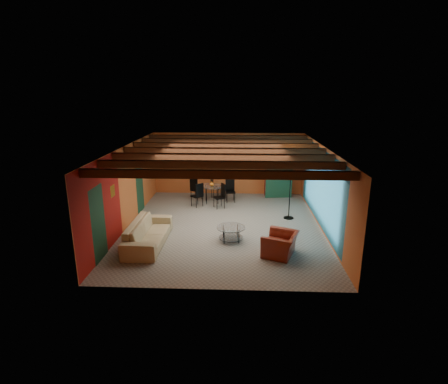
{
  "coord_description": "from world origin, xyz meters",
  "views": [
    {
      "loc": [
        0.5,
        -11.24,
        4.44
      ],
      "look_at": [
        0.0,
        0.2,
        1.15
      ],
      "focal_mm": 28.34,
      "sensor_mm": 36.0,
      "label": 1
    }
  ],
  "objects_px": {
    "sofa": "(148,233)",
    "coffee_table": "(231,234)",
    "potted_plant": "(280,146)",
    "dining_table": "(212,191)",
    "floor_lamp": "(290,189)",
    "armchair": "(280,244)",
    "armoire": "(278,174)",
    "vase": "(212,177)"
  },
  "relations": [
    {
      "from": "dining_table",
      "to": "floor_lamp",
      "type": "distance_m",
      "value": 3.45
    },
    {
      "from": "sofa",
      "to": "vase",
      "type": "xyz_separation_m",
      "value": [
        1.57,
        4.2,
        0.71
      ]
    },
    {
      "from": "sofa",
      "to": "floor_lamp",
      "type": "bearing_deg",
      "value": -60.84
    },
    {
      "from": "sofa",
      "to": "potted_plant",
      "type": "relative_size",
      "value": 4.85
    },
    {
      "from": "armchair",
      "to": "armoire",
      "type": "relative_size",
      "value": 0.51
    },
    {
      "from": "coffee_table",
      "to": "potted_plant",
      "type": "relative_size",
      "value": 1.73
    },
    {
      "from": "sofa",
      "to": "armchair",
      "type": "relative_size",
      "value": 2.5
    },
    {
      "from": "dining_table",
      "to": "armoire",
      "type": "bearing_deg",
      "value": 20.98
    },
    {
      "from": "floor_lamp",
      "to": "vase",
      "type": "bearing_deg",
      "value": 149.01
    },
    {
      "from": "armoire",
      "to": "vase",
      "type": "xyz_separation_m",
      "value": [
        -2.81,
        -1.08,
        0.11
      ]
    },
    {
      "from": "armchair",
      "to": "vase",
      "type": "distance_m",
      "value": 5.31
    },
    {
      "from": "armoire",
      "to": "floor_lamp",
      "type": "distance_m",
      "value": 2.83
    },
    {
      "from": "vase",
      "to": "armoire",
      "type": "bearing_deg",
      "value": 20.98
    },
    {
      "from": "floor_lamp",
      "to": "vase",
      "type": "height_order",
      "value": "floor_lamp"
    },
    {
      "from": "coffee_table",
      "to": "vase",
      "type": "distance_m",
      "value": 4.01
    },
    {
      "from": "sofa",
      "to": "vase",
      "type": "relative_size",
      "value": 13.33
    },
    {
      "from": "dining_table",
      "to": "sofa",
      "type": "bearing_deg",
      "value": -110.52
    },
    {
      "from": "sofa",
      "to": "dining_table",
      "type": "distance_m",
      "value": 4.49
    },
    {
      "from": "dining_table",
      "to": "armchair",
      "type": "bearing_deg",
      "value": -64.27
    },
    {
      "from": "sofa",
      "to": "floor_lamp",
      "type": "relative_size",
      "value": 1.15
    },
    {
      "from": "vase",
      "to": "potted_plant",
      "type": "bearing_deg",
      "value": 20.98
    },
    {
      "from": "coffee_table",
      "to": "armoire",
      "type": "height_order",
      "value": "armoire"
    },
    {
      "from": "coffee_table",
      "to": "potted_plant",
      "type": "height_order",
      "value": "potted_plant"
    },
    {
      "from": "armchair",
      "to": "dining_table",
      "type": "bearing_deg",
      "value": -132.9
    },
    {
      "from": "armchair",
      "to": "potted_plant",
      "type": "height_order",
      "value": "potted_plant"
    },
    {
      "from": "armchair",
      "to": "floor_lamp",
      "type": "bearing_deg",
      "value": -170.59
    },
    {
      "from": "vase",
      "to": "sofa",
      "type": "bearing_deg",
      "value": -110.52
    },
    {
      "from": "dining_table",
      "to": "potted_plant",
      "type": "relative_size",
      "value": 3.68
    },
    {
      "from": "armoire",
      "to": "potted_plant",
      "type": "relative_size",
      "value": 3.78
    },
    {
      "from": "armchair",
      "to": "armoire",
      "type": "height_order",
      "value": "armoire"
    },
    {
      "from": "sofa",
      "to": "dining_table",
      "type": "height_order",
      "value": "dining_table"
    },
    {
      "from": "sofa",
      "to": "armchair",
      "type": "distance_m",
      "value": 3.89
    },
    {
      "from": "armoire",
      "to": "vase",
      "type": "height_order",
      "value": "armoire"
    },
    {
      "from": "sofa",
      "to": "coffee_table",
      "type": "bearing_deg",
      "value": -80.63
    },
    {
      "from": "dining_table",
      "to": "armoire",
      "type": "xyz_separation_m",
      "value": [
        2.81,
        1.08,
        0.48
      ]
    },
    {
      "from": "sofa",
      "to": "dining_table",
      "type": "bearing_deg",
      "value": -19.99
    },
    {
      "from": "armchair",
      "to": "dining_table",
      "type": "xyz_separation_m",
      "value": [
        -2.28,
        4.74,
        0.17
      ]
    },
    {
      "from": "armchair",
      "to": "floor_lamp",
      "type": "height_order",
      "value": "floor_lamp"
    },
    {
      "from": "sofa",
      "to": "dining_table",
      "type": "relative_size",
      "value": 1.32
    },
    {
      "from": "sofa",
      "to": "armoire",
      "type": "xyz_separation_m",
      "value": [
        4.38,
        5.28,
        0.6
      ]
    },
    {
      "from": "armoire",
      "to": "floor_lamp",
      "type": "height_order",
      "value": "floor_lamp"
    },
    {
      "from": "floor_lamp",
      "to": "vase",
      "type": "distance_m",
      "value": 3.4
    }
  ]
}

